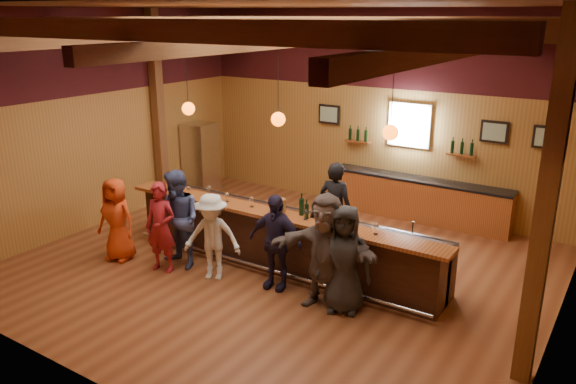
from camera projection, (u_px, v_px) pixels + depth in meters
name	position (u px, v px, depth m)	size (l,w,h in m)	color
room	(280.00, 88.00, 9.20)	(9.04, 9.00, 4.52)	brown
bar_counter	(284.00, 238.00, 10.09)	(6.30, 1.07, 1.11)	black
back_bar_cabinet	(418.00, 199.00, 12.34)	(4.00, 0.52, 0.95)	brown
window	(409.00, 125.00, 12.25)	(0.95, 0.09, 0.95)	silver
framed_pictures	(449.00, 127.00, 11.78)	(5.35, 0.05, 0.45)	black
wine_shelves	(407.00, 145.00, 12.33)	(3.00, 0.18, 0.30)	brown
pendant_lights	(278.00, 119.00, 9.31)	(4.24, 0.24, 1.37)	black
stainless_fridge	(201.00, 159.00, 14.06)	(0.70, 0.70, 1.80)	silver
customer_orange	(117.00, 219.00, 10.27)	(0.76, 0.50, 1.56)	red
customer_redvest	(161.00, 227.00, 9.80)	(0.59, 0.39, 1.62)	maroon
customer_denim	(178.00, 220.00, 9.92)	(0.87, 0.68, 1.79)	#414E82
customer_white	(212.00, 237.00, 9.51)	(0.99, 0.57, 1.53)	silver
customer_navy	(275.00, 242.00, 9.18)	(0.95, 0.40, 1.63)	#221C39
customer_brown	(325.00, 251.00, 8.54)	(1.71, 0.55, 1.85)	#5D4F4A
customer_dark	(344.00, 259.00, 8.44)	(0.83, 0.54, 1.70)	#232426
bartender	(335.00, 209.00, 10.43)	(0.66, 0.43, 1.81)	black
ice_bucket	(279.00, 206.00, 9.58)	(0.23, 0.23, 0.25)	brown
bottle_a	(302.00, 207.00, 9.49)	(0.08, 0.08, 0.39)	black
bottle_b	(307.00, 211.00, 9.33)	(0.07, 0.07, 0.33)	black
glass_a	(170.00, 183.00, 10.87)	(0.08, 0.08, 0.19)	silver
glass_b	(189.00, 189.00, 10.55)	(0.08, 0.08, 0.17)	silver
glass_c	(209.00, 189.00, 10.49)	(0.09, 0.09, 0.20)	silver
glass_d	(227.00, 195.00, 10.17)	(0.08, 0.08, 0.18)	silver
glass_e	(252.00, 200.00, 9.89)	(0.08, 0.08, 0.19)	silver
glass_f	(306.00, 212.00, 9.28)	(0.08, 0.08, 0.18)	silver
glass_g	(354.00, 223.00, 8.82)	(0.08, 0.08, 0.18)	silver
glass_h	(376.00, 226.00, 8.66)	(0.08, 0.08, 0.19)	silver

